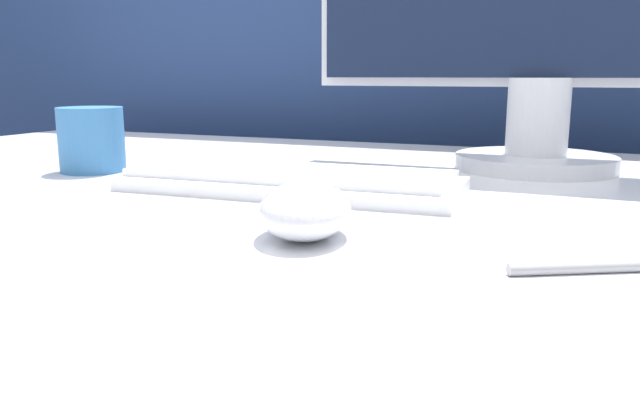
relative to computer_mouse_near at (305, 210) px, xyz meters
name	(u,v)px	position (x,y,z in m)	size (l,w,h in m)	color
partition_panel	(485,178)	(0.02, 0.82, -0.10)	(5.00, 0.03, 1.32)	navy
computer_mouse_near	(305,210)	(0.00, 0.00, 0.00)	(0.10, 0.12, 0.04)	silver
keyboard	(290,181)	(-0.10, 0.17, -0.01)	(0.38, 0.15, 0.02)	silver
mug	(92,140)	(-0.40, 0.20, 0.02)	(0.08, 0.08, 0.08)	teal
pen	(612,267)	(0.22, 0.00, -0.02)	(0.13, 0.07, 0.01)	#99999E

